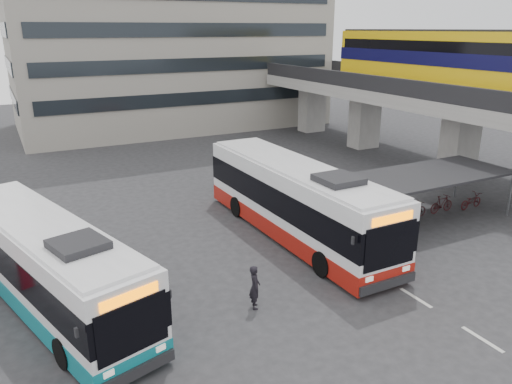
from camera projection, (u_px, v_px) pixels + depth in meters
name	position (u px, v px, depth m)	size (l,w,h in m)	color
ground	(316.00, 279.00, 20.38)	(120.00, 120.00, 0.00)	#28282B
viaduct	(433.00, 81.00, 35.09)	(8.00, 32.00, 9.68)	gray
bike_shelter	(420.00, 193.00, 26.16)	(10.00, 4.00, 2.54)	#595B60
road_markings	(416.00, 298.00, 18.95)	(0.15, 7.60, 0.01)	beige
bus_main	(295.00, 201.00, 24.15)	(3.05, 13.21, 3.89)	white
bus_teal	(47.00, 265.00, 17.98)	(5.81, 12.21, 3.54)	white
pedestrian	(255.00, 287.00, 18.06)	(0.61, 0.40, 1.67)	black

